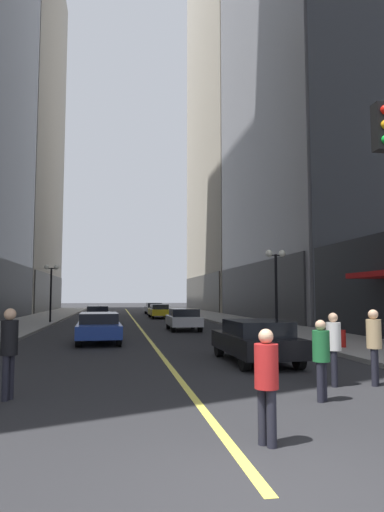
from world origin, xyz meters
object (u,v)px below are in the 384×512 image
object	(u,v)px
pedestrian_in_red_jacket	(266,377)
car_grey	(154,308)
pedestrian_in_tan_trench	(374,341)
pedestrian_in_black_coat	(9,346)
fire_hydrant_right	(342,340)
pedestrian_in_white_shirt	(334,343)
street_lamp_left_far	(51,280)
street_lamp_right_mid	(276,273)
car_blue	(99,326)
car_black	(256,340)
car_yellow	(159,311)
car_silver	(184,319)
car_navy	(98,314)
pedestrian_in_green_parka	(321,354)

from	to	relation	value
pedestrian_in_red_jacket	car_grey	bearing A→B (deg)	87.28
pedestrian_in_tan_trench	car_grey	bearing A→B (deg)	92.33
pedestrian_in_red_jacket	pedestrian_in_black_coat	bearing A→B (deg)	139.94
fire_hydrant_right	pedestrian_in_white_shirt	bearing A→B (deg)	-119.10
street_lamp_left_far	pedestrian_in_red_jacket	bearing A→B (deg)	-76.68
pedestrian_in_black_coat	street_lamp_right_mid	distance (m)	16.04
car_blue	street_lamp_left_far	distance (m)	15.08
car_black	car_grey	size ratio (longest dim) A/B	0.98
pedestrian_in_tan_trench	pedestrian_in_red_jacket	bearing A→B (deg)	-136.51
car_yellow	car_silver	bearing A→B (deg)	-89.86
street_lamp_right_mid	street_lamp_left_far	bearing A→B (deg)	133.83
car_black	car_yellow	world-z (taller)	same
pedestrian_in_black_coat	street_lamp_right_mid	size ratio (longest dim) A/B	0.41
car_navy	street_lamp_left_far	bearing A→B (deg)	-171.32
pedestrian_in_tan_trench	pedestrian_in_red_jacket	distance (m)	5.36
pedestrian_in_tan_trench	pedestrian_in_red_jacket	size ratio (longest dim) A/B	1.09
street_lamp_left_far	car_blue	bearing A→B (deg)	-74.17
car_black	pedestrian_in_green_parka	distance (m)	5.29
street_lamp_left_far	pedestrian_in_white_shirt	bearing A→B (deg)	-68.84
pedestrian_in_white_shirt	street_lamp_right_mid	world-z (taller)	street_lamp_right_mid
car_navy	car_yellow	size ratio (longest dim) A/B	0.85
pedestrian_in_red_jacket	fire_hydrant_right	world-z (taller)	pedestrian_in_red_jacket
car_grey	street_lamp_left_far	world-z (taller)	street_lamp_left_far
car_grey	pedestrian_in_red_jacket	bearing A→B (deg)	-92.72
pedestrian_in_white_shirt	pedestrian_in_red_jacket	bearing A→B (deg)	-127.67
car_yellow	pedestrian_in_red_jacket	world-z (taller)	pedestrian_in_red_jacket
pedestrian_in_green_parka	pedestrian_in_tan_trench	bearing A→B (deg)	33.74
pedestrian_in_tan_trench	street_lamp_left_far	size ratio (longest dim) A/B	0.40
street_lamp_left_far	street_lamp_right_mid	world-z (taller)	same
car_black	pedestrian_in_white_shirt	size ratio (longest dim) A/B	2.62
car_black	pedestrian_in_black_coat	world-z (taller)	pedestrian_in_black_coat
car_blue	pedestrian_in_black_coat	bearing A→B (deg)	-97.00
pedestrian_in_white_shirt	street_lamp_right_mid	size ratio (longest dim) A/B	0.38
car_blue	street_lamp_right_mid	bearing A→B (deg)	6.28
car_black	fire_hydrant_right	bearing A→B (deg)	29.70
pedestrian_in_black_coat	street_lamp_right_mid	bearing A→B (deg)	50.39
car_navy	pedestrian_in_green_parka	world-z (taller)	pedestrian_in_green_parka
car_black	pedestrian_in_black_coat	bearing A→B (deg)	-147.56
car_yellow	car_grey	distance (m)	8.89
car_silver	car_black	bearing A→B (deg)	-88.88
pedestrian_in_green_parka	car_silver	bearing A→B (deg)	89.92
pedestrian_in_black_coat	pedestrian_in_red_jacket	world-z (taller)	pedestrian_in_black_coat
car_yellow	pedestrian_in_green_parka	world-z (taller)	pedestrian_in_green_parka
car_navy	car_grey	distance (m)	17.08
pedestrian_in_black_coat	street_lamp_right_mid	world-z (taller)	street_lamp_right_mid
car_yellow	car_grey	size ratio (longest dim) A/B	1.06
car_blue	pedestrian_in_green_parka	world-z (taller)	pedestrian_in_green_parka
car_black	car_silver	world-z (taller)	same
car_yellow	street_lamp_left_far	xyz separation A→B (m)	(-8.84, -7.76, 2.54)
car_navy	car_yellow	xyz separation A→B (m)	(5.38, 7.24, 0.00)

